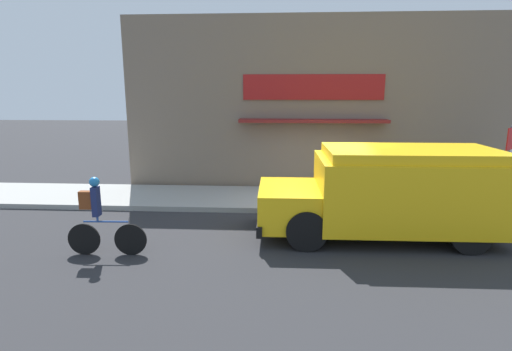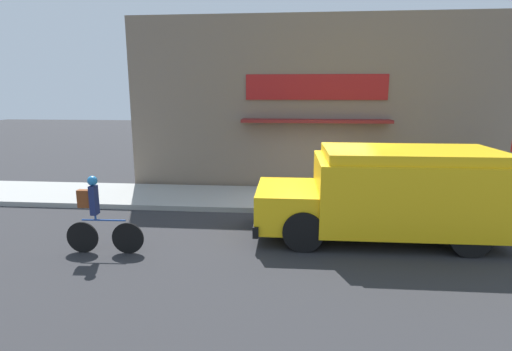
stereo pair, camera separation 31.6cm
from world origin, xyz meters
name	(u,v)px [view 1 (the left image)]	position (x,y,z in m)	size (l,w,h in m)	color
ground_plane	(320,215)	(0.00, 0.00, 0.00)	(70.00, 70.00, 0.00)	#2B2B2D
sidewalk	(316,199)	(0.00, 1.29, 0.07)	(28.00, 2.58, 0.15)	#999993
storefront	(314,105)	(0.00, 2.79, 2.83)	(12.45, 0.77, 5.66)	#756656
school_bus	(391,191)	(1.43, -1.53, 1.07)	(5.41, 2.72, 2.03)	yellow
cyclist	(100,218)	(-4.68, -3.00, 0.78)	(1.60, 0.20, 1.62)	black
stop_sign_post	(509,152)	(5.15, 0.76, 1.63)	(0.45, 0.45, 2.22)	slate
trash_bin	(409,186)	(2.76, 1.35, 0.52)	(0.59, 0.59, 0.74)	#2D5138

